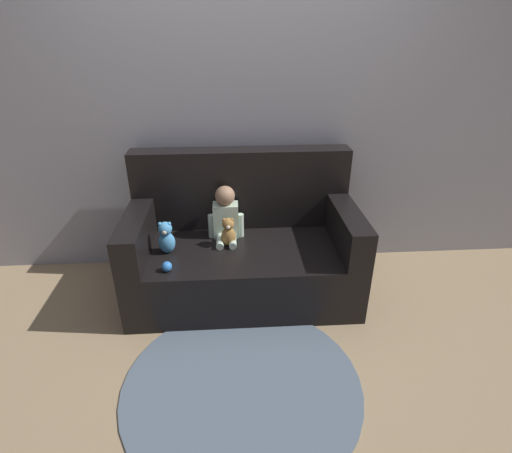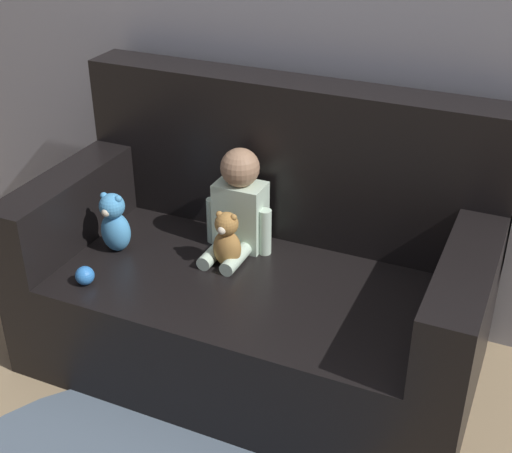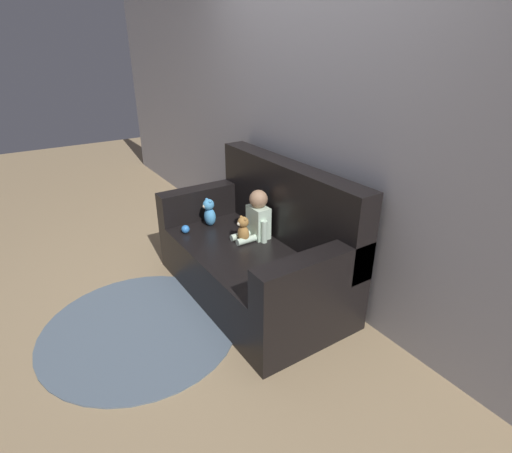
{
  "view_description": "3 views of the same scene",
  "coord_description": "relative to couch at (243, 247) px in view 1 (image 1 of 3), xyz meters",
  "views": [
    {
      "loc": [
        -0.07,
        -2.47,
        1.81
      ],
      "look_at": [
        0.09,
        -0.02,
        0.56
      ],
      "focal_mm": 28.0,
      "sensor_mm": 36.0,
      "label": 1
    },
    {
      "loc": [
        0.87,
        -1.93,
        1.78
      ],
      "look_at": [
        0.03,
        -0.04,
        0.62
      ],
      "focal_mm": 50.0,
      "sensor_mm": 36.0,
      "label": 2
    },
    {
      "loc": [
        2.24,
        -1.41,
        1.81
      ],
      "look_at": [
        0.16,
        -0.06,
        0.66
      ],
      "focal_mm": 28.0,
      "sensor_mm": 36.0,
      "label": 3
    }
  ],
  "objects": [
    {
      "name": "teddy_bear_brown",
      "position": [
        -0.1,
        -0.07,
        0.17
      ],
      "size": [
        0.1,
        0.1,
        0.21
      ],
      "color": "#AD7A3D",
      "rests_on": "couch"
    },
    {
      "name": "couch",
      "position": [
        0.0,
        0.0,
        0.0
      ],
      "size": [
        1.6,
        0.85,
        1.0
      ],
      "color": "black",
      "rests_on": "ground_plane"
    },
    {
      "name": "toy_ball",
      "position": [
        -0.5,
        -0.38,
        0.1
      ],
      "size": [
        0.07,
        0.07,
        0.07
      ],
      "color": "#337FDB",
      "rests_on": "couch"
    },
    {
      "name": "ground_plane",
      "position": [
        0.0,
        -0.07,
        -0.34
      ],
      "size": [
        12.0,
        12.0,
        0.0
      ],
      "primitive_type": "plane",
      "color": "#9E8460"
    },
    {
      "name": "wall_back",
      "position": [
        0.0,
        0.44,
        0.96
      ],
      "size": [
        8.0,
        0.05,
        2.6
      ],
      "color": "#93939E",
      "rests_on": "ground_plane"
    },
    {
      "name": "floor_rug",
      "position": [
        -0.05,
        -0.95,
        -0.34
      ],
      "size": [
        1.34,
        1.34,
        0.01
      ],
      "color": "slate",
      "rests_on": "ground_plane"
    },
    {
      "name": "plush_toy_side",
      "position": [
        -0.52,
        -0.15,
        0.18
      ],
      "size": [
        0.11,
        0.11,
        0.23
      ],
      "color": "#4C9EDB",
      "rests_on": "couch"
    },
    {
      "name": "person_baby",
      "position": [
        -0.12,
        0.06,
        0.23
      ],
      "size": [
        0.26,
        0.29,
        0.39
      ],
      "color": "silver",
      "rests_on": "couch"
    }
  ]
}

